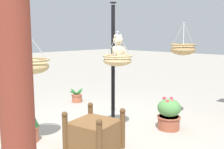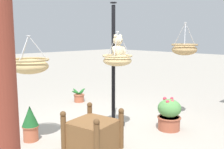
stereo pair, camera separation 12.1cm
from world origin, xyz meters
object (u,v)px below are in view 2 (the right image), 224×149
at_px(hanging_basket_right_low, 30,65).
at_px(hanging_basket_with_teddy, 117,60).
at_px(hanging_basket_left_high, 184,49).
at_px(greenhouse_pillar_right, 2,133).
at_px(wooden_planter_box, 93,134).
at_px(potted_plant_flowering_red, 30,123).
at_px(potted_plant_bushy_green, 169,114).
at_px(display_pole_central, 113,89).
at_px(teddy_bear, 118,49).
at_px(potted_plant_tall_leafy, 79,97).

bearing_deg(hanging_basket_right_low, hanging_basket_with_teddy, 157.34).
distance_m(hanging_basket_left_high, greenhouse_pillar_right, 4.46).
bearing_deg(hanging_basket_with_teddy, wooden_planter_box, 20.94).
bearing_deg(potted_plant_flowering_red, wooden_planter_box, 116.14).
distance_m(wooden_planter_box, potted_plant_bushy_green, 1.59).
bearing_deg(display_pole_central, hanging_basket_left_high, 151.92).
bearing_deg(potted_plant_flowering_red, teddy_bear, 152.88).
height_order(display_pole_central, potted_plant_tall_leafy, display_pole_central).
xyz_separation_m(display_pole_central, potted_plant_tall_leafy, (-0.61, -1.87, -0.57)).
relative_size(greenhouse_pillar_right, wooden_planter_box, 3.16).
bearing_deg(hanging_basket_left_high, potted_plant_flowering_red, -21.72).
relative_size(display_pole_central, potted_plant_tall_leafy, 4.93).
distance_m(teddy_bear, potted_plant_tall_leafy, 2.64).
bearing_deg(potted_plant_bushy_green, hanging_basket_left_high, -166.18).
xyz_separation_m(hanging_basket_left_high, greenhouse_pillar_right, (4.23, 1.41, -0.22)).
bearing_deg(greenhouse_pillar_right, potted_plant_bushy_green, -160.57).
relative_size(hanging_basket_left_high, hanging_basket_right_low, 1.10).
bearing_deg(display_pole_central, teddy_bear, 61.12).
xyz_separation_m(teddy_bear, hanging_basket_left_high, (-1.47, 0.43, -0.04)).
xyz_separation_m(hanging_basket_left_high, wooden_planter_box, (2.33, -0.13, -1.19)).
relative_size(teddy_bear, potted_plant_tall_leafy, 0.93).
bearing_deg(potted_plant_tall_leafy, wooden_planter_box, 56.61).
bearing_deg(teddy_bear, potted_plant_bushy_green, 138.40).
height_order(potted_plant_flowering_red, potted_plant_bushy_green, potted_plant_bushy_green).
xyz_separation_m(display_pole_central, potted_plant_bushy_green, (-0.55, 0.89, -0.41)).
bearing_deg(hanging_basket_left_high, wooden_planter_box, -3.08).
relative_size(display_pole_central, hanging_basket_left_high, 3.52).
bearing_deg(display_pole_central, potted_plant_tall_leafy, -107.94).
relative_size(greenhouse_pillar_right, potted_plant_tall_leafy, 5.42).
xyz_separation_m(wooden_planter_box, potted_plant_tall_leafy, (-1.61, -2.45, -0.12)).
xyz_separation_m(hanging_basket_with_teddy, potted_plant_tall_leafy, (-0.76, -2.12, -1.15)).
xyz_separation_m(greenhouse_pillar_right, potted_plant_flowering_red, (-1.41, -2.53, -0.92)).
relative_size(hanging_basket_left_high, wooden_planter_box, 0.82).
bearing_deg(display_pole_central, wooden_planter_box, 29.85).
bearing_deg(wooden_planter_box, potted_plant_bushy_green, 168.58).
distance_m(hanging_basket_left_high, hanging_basket_right_low, 3.01).
bearing_deg(potted_plant_tall_leafy, potted_plant_bushy_green, 88.84).
relative_size(teddy_bear, potted_plant_bushy_green, 0.73).
relative_size(teddy_bear, wooden_planter_box, 0.54).
relative_size(display_pole_central, teddy_bear, 5.29).
xyz_separation_m(hanging_basket_left_high, potted_plant_bushy_green, (0.77, 0.19, -1.15)).
height_order(teddy_bear, wooden_planter_box, teddy_bear).
bearing_deg(hanging_basket_left_high, teddy_bear, -16.38).
xyz_separation_m(hanging_basket_right_low, wooden_planter_box, (-0.50, 0.90, -1.00)).
height_order(wooden_planter_box, potted_plant_flowering_red, wooden_planter_box).
relative_size(potted_plant_flowering_red, potted_plant_tall_leafy, 1.25).
xyz_separation_m(display_pole_central, greenhouse_pillar_right, (2.91, 2.11, 0.52)).
xyz_separation_m(hanging_basket_with_teddy, teddy_bear, (-0.00, 0.02, 0.19)).
height_order(teddy_bear, potted_plant_bushy_green, teddy_bear).
relative_size(display_pole_central, wooden_planter_box, 2.87).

